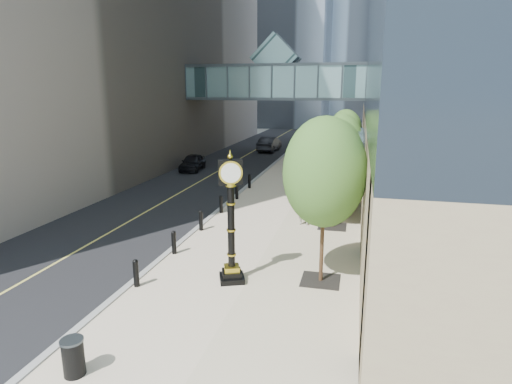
% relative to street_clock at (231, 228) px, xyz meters
% --- Properties ---
extents(ground, '(320.00, 320.00, 0.00)m').
position_rel_street_clock_xyz_m(ground, '(-0.45, -2.23, -2.09)').
color(ground, gray).
rests_on(ground, ground).
extents(road, '(8.00, 180.00, 0.02)m').
position_rel_street_clock_xyz_m(road, '(-7.45, 37.77, -2.08)').
color(road, black).
rests_on(road, ground).
extents(sidewalk, '(8.00, 180.00, 0.06)m').
position_rel_street_clock_xyz_m(sidewalk, '(0.55, 37.77, -2.06)').
color(sidewalk, '#C6B398').
rests_on(sidewalk, ground).
extents(curb, '(0.25, 180.00, 0.07)m').
position_rel_street_clock_xyz_m(curb, '(-3.45, 37.77, -2.05)').
color(curb, gray).
rests_on(curb, ground).
extents(skywalk, '(17.00, 4.20, 5.80)m').
position_rel_street_clock_xyz_m(skywalk, '(-3.45, 25.77, 5.63)').
color(skywalk, slate).
rests_on(skywalk, ground).
extents(entrance_canopy, '(3.00, 8.00, 4.38)m').
position_rel_street_clock_xyz_m(entrance_canopy, '(3.03, 11.77, 2.11)').
color(entrance_canopy, '#383F44').
rests_on(entrance_canopy, ground).
extents(bollard_row, '(0.20, 16.20, 0.90)m').
position_rel_street_clock_xyz_m(bollard_row, '(-3.15, 6.77, -1.58)').
color(bollard_row, black).
rests_on(bollard_row, sidewalk).
extents(street_trees, '(2.90, 28.61, 5.96)m').
position_rel_street_clock_xyz_m(street_trees, '(3.15, 11.98, 1.65)').
color(street_trees, black).
rests_on(street_trees, sidewalk).
extents(street_clock, '(1.14, 1.14, 4.67)m').
position_rel_street_clock_xyz_m(street_clock, '(0.00, 0.00, 0.00)').
color(street_clock, black).
rests_on(street_clock, sidewalk).
extents(trash_bin, '(0.68, 0.68, 0.90)m').
position_rel_street_clock_xyz_m(trash_bin, '(-2.21, -5.97, -1.58)').
color(trash_bin, black).
rests_on(trash_bin, sidewalk).
extents(pedestrian, '(0.72, 0.49, 1.90)m').
position_rel_street_clock_xyz_m(pedestrian, '(1.68, 7.27, -1.08)').
color(pedestrian, '#A6A498').
rests_on(pedestrian, sidewalk).
extents(car_near, '(2.08, 4.22, 1.39)m').
position_rel_street_clock_xyz_m(car_near, '(-9.72, 20.48, -1.37)').
color(car_near, black).
rests_on(car_near, road).
extents(car_far, '(1.96, 5.02, 1.63)m').
position_rel_street_clock_xyz_m(car_far, '(-5.67, 33.65, -1.25)').
color(car_far, black).
rests_on(car_far, road).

